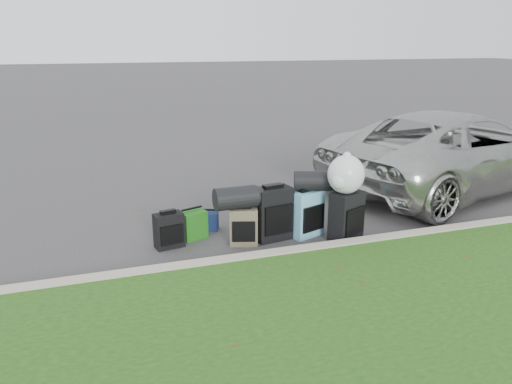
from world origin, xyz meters
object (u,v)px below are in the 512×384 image
object	(u,v)px
suitcase_large_black_left	(273,214)
suitcase_large_black_right	(346,216)
suitcase_olive	(244,226)
tote_green	(192,224)
suv	(455,150)
suitcase_teal	(306,213)
suitcase_small_black	(169,230)
tote_navy	(209,221)

from	to	relation	value
suitcase_large_black_left	suitcase_large_black_right	bearing A→B (deg)	-29.67
suitcase_olive	tote_green	distance (m)	0.75
suv	suitcase_large_black_left	size ratio (longest dim) A/B	7.07
suitcase_teal	suitcase_olive	bearing A→B (deg)	162.12
tote_green	suitcase_large_black_right	bearing A→B (deg)	-39.93
suv	suitcase_small_black	distance (m)	5.53
suitcase_olive	suitcase_teal	distance (m)	0.92
suitcase_teal	tote_navy	bearing A→B (deg)	132.69
suitcase_small_black	tote_green	xyz separation A→B (m)	(0.36, 0.23, -0.04)
suv	tote_navy	bearing A→B (deg)	82.96
suitcase_teal	tote_navy	size ratio (longest dim) A/B	2.47
tote_green	tote_navy	distance (m)	0.38
suitcase_olive	tote_navy	xyz separation A→B (m)	(-0.31, 0.67, -0.12)
suitcase_small_black	tote_green	bearing A→B (deg)	21.29
suv	suitcase_large_black_right	bearing A→B (deg)	102.89
suitcase_large_black_right	suitcase_small_black	bearing A→B (deg)	144.29
suitcase_small_black	suitcase_teal	world-z (taller)	suitcase_teal
suitcase_olive	suitcase_teal	size ratio (longest dim) A/B	0.78
suitcase_large_black_left	tote_navy	distance (m)	0.99
suv	tote_navy	world-z (taller)	suv
suv	suitcase_large_black_left	distance (m)	4.20
suitcase_olive	suitcase_teal	bearing A→B (deg)	18.21
suv	suitcase_olive	distance (m)	4.65
suitcase_large_black_left	suitcase_large_black_right	size ratio (longest dim) A/B	1.07
tote_green	suitcase_teal	bearing A→B (deg)	-34.95
suitcase_small_black	tote_navy	size ratio (longest dim) A/B	1.77
suitcase_large_black_left	tote_green	size ratio (longest dim) A/B	1.88
suitcase_olive	suitcase_large_black_right	bearing A→B (deg)	4.66
tote_green	tote_navy	world-z (taller)	tote_green
suitcase_small_black	suitcase_teal	xyz separation A→B (m)	(1.88, -0.20, 0.09)
suitcase_olive	suitcase_teal	xyz separation A→B (m)	(0.92, 0.03, 0.07)
suitcase_large_black_left	suitcase_large_black_right	distance (m)	1.00
suitcase_large_black_left	suitcase_olive	xyz separation A→B (m)	(-0.44, -0.06, -0.11)
suitcase_teal	tote_navy	distance (m)	1.40
suitcase_large_black_left	suitcase_teal	world-z (taller)	suitcase_large_black_left
suitcase_large_black_right	suv	bearing A→B (deg)	4.20
suitcase_olive	suitcase_large_black_right	xyz separation A→B (m)	(1.38, -0.29, 0.09)
suitcase_large_black_left	tote_navy	world-z (taller)	suitcase_large_black_left
suitcase_large_black_right	tote_navy	size ratio (longest dim) A/B	2.58
suitcase_small_black	suitcase_large_black_right	bearing A→B (deg)	-23.22
suitcase_teal	tote_green	size ratio (longest dim) A/B	1.68
suitcase_teal	tote_green	distance (m)	1.59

